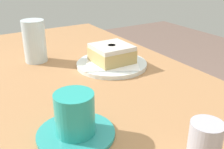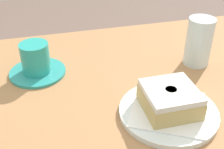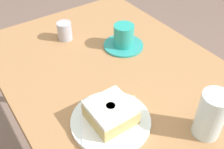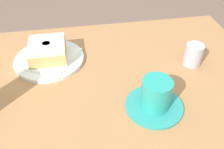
# 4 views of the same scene
# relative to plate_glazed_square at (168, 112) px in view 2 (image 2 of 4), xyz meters

# --- Properties ---
(table) EXTENTS (1.13, 0.64, 0.74)m
(table) POSITION_rel_plate_glazed_square_xyz_m (-0.04, 0.13, -0.08)
(table) COLOR #A7754A
(table) RESTS_ON ground_plane
(plate_glazed_square) EXTENTS (0.20, 0.20, 0.01)m
(plate_glazed_square) POSITION_rel_plate_glazed_square_xyz_m (0.00, 0.00, 0.00)
(plate_glazed_square) COLOR white
(plate_glazed_square) RESTS_ON table
(napkin_glazed_square) EXTENTS (0.20, 0.20, 0.00)m
(napkin_glazed_square) POSITION_rel_plate_glazed_square_xyz_m (0.00, 0.00, 0.01)
(napkin_glazed_square) COLOR white
(napkin_glazed_square) RESTS_ON plate_glazed_square
(donut_glazed_square) EXTENTS (0.10, 0.10, 0.05)m
(donut_glazed_square) POSITION_rel_plate_glazed_square_xyz_m (0.00, -0.00, 0.03)
(donut_glazed_square) COLOR tan
(donut_glazed_square) RESTS_ON napkin_glazed_square
(water_glass) EXTENTS (0.07, 0.07, 0.12)m
(water_glass) POSITION_rel_plate_glazed_square_xyz_m (0.15, 0.17, 0.06)
(water_glass) COLOR silver
(water_glass) RESTS_ON table
(coffee_cup) EXTENTS (0.14, 0.14, 0.08)m
(coffee_cup) POSITION_rel_plate_glazed_square_xyz_m (-0.25, 0.22, 0.03)
(coffee_cup) COLOR teal
(coffee_cup) RESTS_ON table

